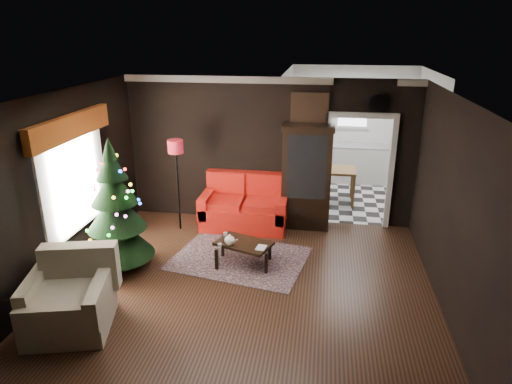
# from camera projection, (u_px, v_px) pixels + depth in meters

# --- Properties ---
(floor) EXTENTS (5.50, 5.50, 0.00)m
(floor) POSITION_uv_depth(u_px,v_px,m) (247.00, 284.00, 6.79)
(floor) COLOR black
(floor) RESTS_ON ground
(ceiling) EXTENTS (5.50, 5.50, 0.00)m
(ceiling) POSITION_uv_depth(u_px,v_px,m) (245.00, 96.00, 5.83)
(ceiling) COLOR white
(ceiling) RESTS_ON ground
(wall_back) EXTENTS (5.50, 0.00, 5.50)m
(wall_back) POSITION_uv_depth(u_px,v_px,m) (269.00, 152.00, 8.63)
(wall_back) COLOR black
(wall_back) RESTS_ON ground
(wall_front) EXTENTS (5.50, 0.00, 5.50)m
(wall_front) POSITION_uv_depth(u_px,v_px,m) (198.00, 295.00, 3.99)
(wall_front) COLOR black
(wall_front) RESTS_ON ground
(wall_left) EXTENTS (0.00, 5.50, 5.50)m
(wall_left) POSITION_uv_depth(u_px,v_px,m) (64.00, 187.00, 6.70)
(wall_left) COLOR black
(wall_left) RESTS_ON ground
(wall_right) EXTENTS (0.00, 5.50, 5.50)m
(wall_right) POSITION_uv_depth(u_px,v_px,m) (452.00, 208.00, 5.92)
(wall_right) COLOR black
(wall_right) RESTS_ON ground
(doorway) EXTENTS (1.10, 0.10, 2.10)m
(doorway) POSITION_uv_depth(u_px,v_px,m) (358.00, 173.00, 8.51)
(doorway) COLOR silver
(doorway) RESTS_ON ground
(left_window) EXTENTS (0.05, 1.60, 1.40)m
(left_window) POSITION_uv_depth(u_px,v_px,m) (74.00, 180.00, 6.87)
(left_window) COLOR white
(left_window) RESTS_ON wall_left
(valance) EXTENTS (0.12, 2.10, 0.35)m
(valance) POSITION_uv_depth(u_px,v_px,m) (71.00, 127.00, 6.58)
(valance) COLOR #974215
(valance) RESTS_ON wall_left
(kitchen_floor) EXTENTS (3.00, 3.00, 0.00)m
(kitchen_floor) POSITION_uv_depth(u_px,v_px,m) (350.00, 197.00, 10.26)
(kitchen_floor) COLOR silver
(kitchen_floor) RESTS_ON ground
(kitchen_window) EXTENTS (0.70, 0.06, 0.70)m
(kitchen_window) POSITION_uv_depth(u_px,v_px,m) (353.00, 112.00, 11.03)
(kitchen_window) COLOR white
(kitchen_window) RESTS_ON ground
(rug) EXTENTS (2.40, 1.94, 0.01)m
(rug) POSITION_uv_depth(u_px,v_px,m) (240.00, 258.00, 7.53)
(rug) COLOR #4E3647
(rug) RESTS_ON ground
(loveseat) EXTENTS (1.70, 0.90, 1.00)m
(loveseat) POSITION_uv_depth(u_px,v_px,m) (244.00, 203.00, 8.58)
(loveseat) COLOR #900A06
(loveseat) RESTS_ON ground
(curio_cabinet) EXTENTS (0.90, 0.45, 1.90)m
(curio_cabinet) POSITION_uv_depth(u_px,v_px,m) (306.00, 179.00, 8.47)
(curio_cabinet) COLOR black
(curio_cabinet) RESTS_ON ground
(floor_lamp) EXTENTS (0.32, 0.32, 1.82)m
(floor_lamp) POSITION_uv_depth(u_px,v_px,m) (178.00, 188.00, 8.39)
(floor_lamp) COLOR black
(floor_lamp) RESTS_ON ground
(christmas_tree) EXTENTS (1.31, 1.31, 2.05)m
(christmas_tree) POSITION_uv_depth(u_px,v_px,m) (116.00, 208.00, 6.87)
(christmas_tree) COLOR black
(christmas_tree) RESTS_ON ground
(armchair) EXTENTS (1.25, 1.25, 1.06)m
(armchair) POSITION_uv_depth(u_px,v_px,m) (68.00, 296.00, 5.65)
(armchair) COLOR tan
(armchair) RESTS_ON ground
(coffee_table) EXTENTS (0.99, 0.78, 0.39)m
(coffee_table) POSITION_uv_depth(u_px,v_px,m) (244.00, 253.00, 7.28)
(coffee_table) COLOR black
(coffee_table) RESTS_ON rug
(teapot) EXTENTS (0.23, 0.23, 0.18)m
(teapot) POSITION_uv_depth(u_px,v_px,m) (230.00, 240.00, 7.08)
(teapot) COLOR white
(teapot) RESTS_ON coffee_table
(cup_a) EXTENTS (0.07, 0.07, 0.05)m
(cup_a) POSITION_uv_depth(u_px,v_px,m) (225.00, 234.00, 7.44)
(cup_a) COLOR silver
(cup_a) RESTS_ON coffee_table
(cup_b) EXTENTS (0.07, 0.07, 0.05)m
(cup_b) POSITION_uv_depth(u_px,v_px,m) (220.00, 245.00, 7.06)
(cup_b) COLOR silver
(cup_b) RESTS_ON coffee_table
(book) EXTENTS (0.15, 0.04, 0.20)m
(book) POSITION_uv_depth(u_px,v_px,m) (257.00, 242.00, 7.01)
(book) COLOR #997357
(book) RESTS_ON coffee_table
(wall_clock) EXTENTS (0.32, 0.32, 0.06)m
(wall_clock) POSITION_uv_depth(u_px,v_px,m) (378.00, 103.00, 7.97)
(wall_clock) COLOR white
(wall_clock) RESTS_ON wall_back
(painting) EXTENTS (0.62, 0.05, 0.52)m
(painting) POSITION_uv_depth(u_px,v_px,m) (310.00, 108.00, 8.19)
(painting) COLOR #A9613A
(painting) RESTS_ON wall_back
(kitchen_counter) EXTENTS (1.80, 0.60, 0.90)m
(kitchen_counter) POSITION_uv_depth(u_px,v_px,m) (350.00, 164.00, 11.22)
(kitchen_counter) COLOR silver
(kitchen_counter) RESTS_ON ground
(kitchen_table) EXTENTS (0.70, 0.70, 0.75)m
(kitchen_table) POSITION_uv_depth(u_px,v_px,m) (338.00, 185.00, 9.90)
(kitchen_table) COLOR brown
(kitchen_table) RESTS_ON ground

